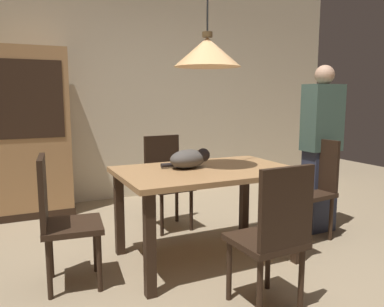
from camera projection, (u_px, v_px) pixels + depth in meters
name	position (u px, v px, depth m)	size (l,w,h in m)	color
ground	(226.00, 282.00, 2.75)	(10.00, 10.00, 0.00)	#998466
back_wall	(124.00, 87.00, 4.91)	(6.40, 0.10, 2.90)	beige
dining_table	(206.00, 181.00, 3.07)	(1.40, 0.90, 0.75)	#A87A4C
chair_far_back	(166.00, 177.00, 3.87)	(0.43, 0.43, 0.93)	black
chair_left_side	(60.00, 216.00, 2.62)	(0.44, 0.44, 0.93)	black
chair_right_side	(313.00, 184.00, 3.57)	(0.44, 0.44, 0.93)	black
chair_near_front	(274.00, 232.00, 2.30)	(0.42, 0.42, 0.93)	black
cat_sleeping	(189.00, 158.00, 3.09)	(0.41, 0.32, 0.16)	#4C4742
pendant_lamp	(207.00, 52.00, 2.92)	(0.52, 0.52, 1.30)	#E0A86B
hutch_bookcase	(16.00, 137.00, 4.15)	(1.12, 0.45, 1.85)	#A87A4C
person_standing	(321.00, 149.00, 3.71)	(0.36, 0.22, 1.62)	#2D3347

